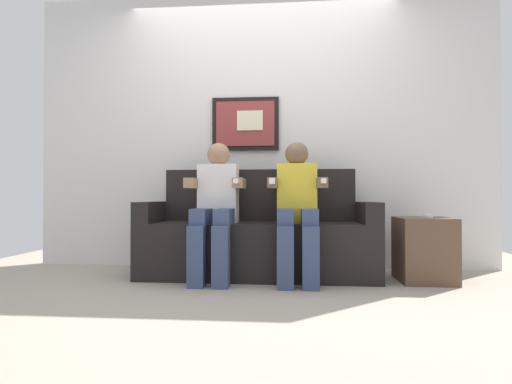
% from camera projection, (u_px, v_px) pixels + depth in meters
% --- Properties ---
extents(ground_plane, '(5.63, 5.63, 0.00)m').
position_uv_depth(ground_plane, '(254.00, 285.00, 2.95)').
color(ground_plane, '#9E9384').
extents(back_wall_assembly, '(4.33, 0.10, 2.60)m').
position_uv_depth(back_wall_assembly, '(261.00, 130.00, 3.73)').
color(back_wall_assembly, silver).
rests_on(back_wall_assembly, ground_plane).
extents(couch, '(1.93, 0.58, 0.90)m').
position_uv_depth(couch, '(258.00, 239.00, 3.28)').
color(couch, black).
rests_on(couch, ground_plane).
extents(person_on_left, '(0.46, 0.56, 1.11)m').
position_uv_depth(person_on_left, '(216.00, 204.00, 3.14)').
color(person_on_left, white).
rests_on(person_on_left, ground_plane).
extents(person_on_right, '(0.46, 0.56, 1.11)m').
position_uv_depth(person_on_right, '(297.00, 204.00, 3.09)').
color(person_on_right, yellow).
rests_on(person_on_right, ground_plane).
extents(side_table_right, '(0.40, 0.40, 0.50)m').
position_uv_depth(side_table_right, '(424.00, 249.00, 3.07)').
color(side_table_right, brown).
rests_on(side_table_right, ground_plane).
extents(spare_remote_on_table, '(0.04, 0.13, 0.02)m').
position_uv_depth(spare_remote_on_table, '(428.00, 216.00, 3.06)').
color(spare_remote_on_table, white).
rests_on(spare_remote_on_table, side_table_right).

